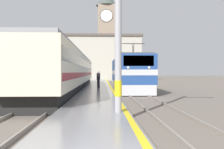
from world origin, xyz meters
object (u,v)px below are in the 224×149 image
person_on_platform (98,79)px  passenger_train (71,71)px  catenary_mast (120,3)px  clock_tower (106,32)px  locomotive_train (129,73)px

person_on_platform → passenger_train: bearing=154.1°
catenary_mast → person_on_platform: 15.42m
catenary_mast → clock_tower: size_ratio=0.33×
clock_tower → catenary_mast: bearing=-90.5°
locomotive_train → passenger_train: size_ratio=0.45×
passenger_train → clock_tower: 49.01m
passenger_train → locomotive_train: bearing=4.3°
locomotive_train → passenger_train: locomotive_train is taller
catenary_mast → clock_tower: bearing=89.5°
locomotive_train → passenger_train: 5.90m
passenger_train → clock_tower: (4.38, 47.49, 11.29)m
person_on_platform → clock_tower: 50.32m
locomotive_train → clock_tower: 48.46m
locomotive_train → clock_tower: size_ratio=0.57×
catenary_mast → person_on_platform: catenary_mast is taller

